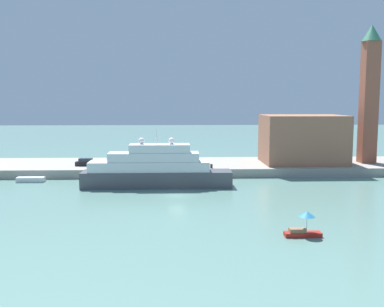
{
  "coord_description": "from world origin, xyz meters",
  "views": [
    {
      "loc": [
        -0.21,
        -70.76,
        15.22
      ],
      "look_at": [
        2.6,
        6.0,
        6.05
      ],
      "focal_mm": 42.46,
      "sensor_mm": 36.0,
      "label": 1
    }
  ],
  "objects": [
    {
      "name": "small_motorboat",
      "position": [
        14.03,
        -22.06,
        1.21
      ],
      "size": [
        4.1,
        1.81,
        2.89
      ],
      "color": "#B22319",
      "rests_on": "ground"
    },
    {
      "name": "mooring_bollard",
      "position": [
        6.87,
        17.61,
        2.13
      ],
      "size": [
        0.48,
        0.48,
        0.79
      ],
      "primitive_type": "cylinder",
      "color": "black",
      "rests_on": "quay_dock"
    },
    {
      "name": "bell_tower",
      "position": [
        40.79,
        24.44,
        17.18
      ],
      "size": [
        4.07,
        4.07,
        28.95
      ],
      "color": "#93513D",
      "rests_on": "quay_dock"
    },
    {
      "name": "person_figure",
      "position": [
        -12.9,
        18.3,
        2.51
      ],
      "size": [
        0.36,
        0.36,
        1.68
      ],
      "color": "maroon",
      "rests_on": "quay_dock"
    },
    {
      "name": "work_barge",
      "position": [
        -27.08,
        13.14,
        0.45
      ],
      "size": [
        5.03,
        1.63,
        0.91
      ],
      "primitive_type": "cube",
      "color": "silver",
      "rests_on": "ground"
    },
    {
      "name": "large_yacht",
      "position": [
        -3.83,
        7.66,
        2.98
      ],
      "size": [
        26.03,
        4.83,
        10.14
      ],
      "color": "#4C4C51",
      "rests_on": "ground"
    },
    {
      "name": "parked_car",
      "position": [
        -18.43,
        21.86,
        2.39
      ],
      "size": [
        4.51,
        1.7,
        1.53
      ],
      "color": "black",
      "rests_on": "quay_dock"
    },
    {
      "name": "ground",
      "position": [
        0.0,
        0.0,
        0.0
      ],
      "size": [
        400.0,
        400.0,
        0.0
      ],
      "primitive_type": "plane",
      "color": "slate"
    },
    {
      "name": "quay_dock",
      "position": [
        0.0,
        25.35,
        0.87
      ],
      "size": [
        110.0,
        18.71,
        1.74
      ],
      "primitive_type": "cube",
      "color": "gray",
      "rests_on": "ground"
    },
    {
      "name": "harbor_building",
      "position": [
        26.86,
        24.33,
        6.83
      ],
      "size": [
        16.82,
        12.42,
        10.18
      ],
      "primitive_type": "cube",
      "color": "#9E664C",
      "rests_on": "quay_dock"
    }
  ]
}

